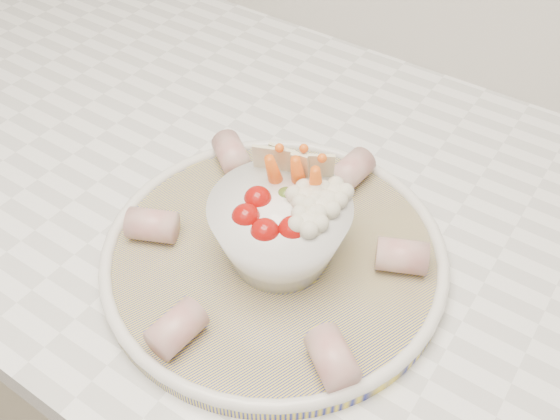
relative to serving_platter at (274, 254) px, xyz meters
The scene contains 3 objects.
serving_platter is the anchor object (origin of this frame).
veggie_bowl 0.04m from the serving_platter, ahead, with size 0.13×0.13×0.10m.
cured_meat_rolls 0.02m from the serving_platter, ahead, with size 0.27×0.29×0.03m.
Camera 1 is at (0.10, 1.05, 1.38)m, focal length 40.00 mm.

